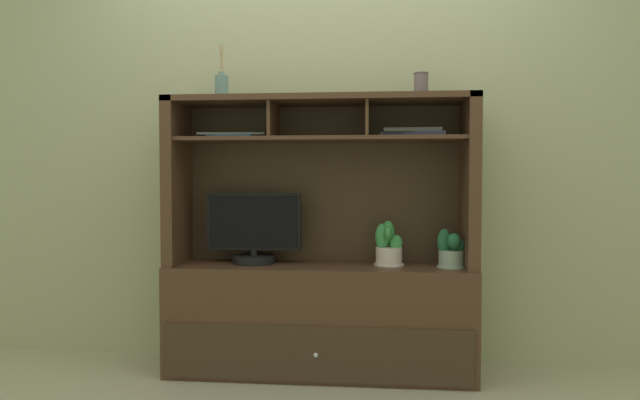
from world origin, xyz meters
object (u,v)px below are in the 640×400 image
object	(u,v)px
diffuser_bottle	(222,86)
potted_fern	(451,251)
magazine_stack_left	(413,133)
ceramic_vase	(421,84)
tv_monitor	(254,233)
magazine_stack_centre	(234,136)
media_console	(320,288)
potted_orchid	(388,247)

from	to	relation	value
diffuser_bottle	potted_fern	bearing A→B (deg)	-0.40
potted_fern	magazine_stack_left	world-z (taller)	magazine_stack_left
potted_fern	ceramic_vase	bearing A→B (deg)	174.42
tv_monitor	magazine_stack_centre	distance (m)	0.53
tv_monitor	magazine_stack_centre	bearing A→B (deg)	167.55
magazine_stack_centre	media_console	bearing A→B (deg)	-3.95
tv_monitor	diffuser_bottle	distance (m)	0.79
ceramic_vase	potted_fern	bearing A→B (deg)	-5.58
tv_monitor	diffuser_bottle	world-z (taller)	diffuser_bottle
tv_monitor	potted_orchid	distance (m)	0.71
potted_fern	magazine_stack_centre	distance (m)	1.28
potted_orchid	magazine_stack_centre	size ratio (longest dim) A/B	0.63
potted_orchid	potted_fern	bearing A→B (deg)	-8.09
tv_monitor	media_console	bearing A→B (deg)	-1.21
potted_fern	magazine_stack_left	size ratio (longest dim) A/B	0.57
tv_monitor	ceramic_vase	xyz separation A→B (m)	(0.87, -0.02, 0.77)
potted_fern	magazine_stack_left	bearing A→B (deg)	170.49
potted_fern	diffuser_bottle	size ratio (longest dim) A/B	0.70
magazine_stack_centre	magazine_stack_left	bearing A→B (deg)	-1.75
ceramic_vase	media_console	bearing A→B (deg)	178.46
potted_orchid	media_console	bearing A→B (deg)	-177.39
potted_fern	potted_orchid	bearing A→B (deg)	171.91
tv_monitor	ceramic_vase	size ratio (longest dim) A/B	4.24
magazine_stack_left	ceramic_vase	world-z (taller)	ceramic_vase
tv_monitor	diffuser_bottle	bearing A→B (deg)	-169.97
potted_fern	magazine_stack_left	xyz separation A→B (m)	(-0.19, 0.03, 0.60)
media_console	ceramic_vase	bearing A→B (deg)	-1.54
magazine_stack_centre	tv_monitor	bearing A→B (deg)	-12.45
ceramic_vase	magazine_stack_left	bearing A→B (deg)	155.20
potted_orchid	diffuser_bottle	bearing A→B (deg)	-177.56
potted_fern	diffuser_bottle	bearing A→B (deg)	179.60
magazine_stack_left	ceramic_vase	size ratio (longest dim) A/B	2.93
tv_monitor	ceramic_vase	bearing A→B (deg)	-1.41
magazine_stack_centre	diffuser_bottle	world-z (taller)	diffuser_bottle
magazine_stack_left	magazine_stack_centre	size ratio (longest dim) A/B	0.94
potted_orchid	magazine_stack_left	size ratio (longest dim) A/B	0.66
potted_fern	magazine_stack_left	distance (m)	0.63
ceramic_vase	magazine_stack_centre	bearing A→B (deg)	177.32
media_console	potted_fern	distance (m)	0.70
tv_monitor	magazine_stack_centre	xyz separation A→B (m)	(-0.11, 0.02, 0.51)
media_console	diffuser_bottle	world-z (taller)	diffuser_bottle
potted_orchid	tv_monitor	bearing A→B (deg)	-179.31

